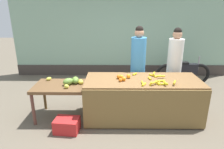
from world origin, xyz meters
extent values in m
plane|color=#665B4C|center=(0.00, 0.00, 0.00)|extent=(24.00, 24.00, 0.00)
cube|color=#8CB299|center=(0.00, 2.84, 1.78)|extent=(7.11, 0.20, 3.55)
cube|color=#3F3833|center=(0.00, 2.73, 0.18)|extent=(7.11, 0.04, 0.36)
cube|color=brown|center=(0.32, 0.00, 0.42)|extent=(2.30, 0.92, 0.84)
cube|color=brown|center=(0.32, -0.47, 0.42)|extent=(2.30, 0.03, 0.78)
cube|color=brown|center=(-1.32, 0.00, 0.69)|extent=(1.10, 0.74, 0.06)
cylinder|color=brown|center=(-1.82, -0.32, 0.33)|extent=(0.06, 0.06, 0.66)
cylinder|color=brown|center=(-0.82, -0.32, 0.33)|extent=(0.06, 0.06, 0.66)
cylinder|color=brown|center=(-1.82, 0.32, 0.33)|extent=(0.06, 0.06, 0.66)
cylinder|color=brown|center=(-0.82, 0.32, 0.33)|extent=(0.06, 0.06, 0.66)
cylinder|color=gold|center=(0.27, -0.25, 0.86)|extent=(0.04, 0.16, 0.04)
cylinder|color=gold|center=(0.64, 0.15, 0.86)|extent=(0.16, 0.11, 0.04)
cylinder|color=gold|center=(0.42, -0.28, 0.86)|extent=(0.08, 0.15, 0.04)
cylinder|color=yellow|center=(0.67, -0.30, 0.86)|extent=(0.14, 0.05, 0.04)
cylinder|color=gold|center=(0.18, 0.28, 0.86)|extent=(0.10, 0.12, 0.04)
cylinder|color=yellow|center=(0.54, 0.21, 0.86)|extent=(0.12, 0.11, 0.04)
cylinder|color=gold|center=(0.45, 0.01, 0.86)|extent=(0.05, 0.14, 0.04)
cylinder|color=gold|center=(0.54, -0.22, 0.86)|extent=(0.04, 0.15, 0.04)
cylinder|color=gold|center=(0.65, -0.13, 0.86)|extent=(0.15, 0.06, 0.04)
cylinder|color=yellow|center=(0.58, -0.27, 0.86)|extent=(0.06, 0.13, 0.04)
cylinder|color=yellow|center=(0.29, -0.32, 0.86)|extent=(0.10, 0.14, 0.04)
cylinder|color=gold|center=(0.86, -0.29, 0.89)|extent=(0.10, 0.15, 0.04)
cylinder|color=gold|center=(0.48, -0.31, 0.89)|extent=(0.15, 0.12, 0.04)
cylinder|color=yellow|center=(0.58, 0.23, 0.89)|extent=(0.08, 0.16, 0.04)
cylinder|color=yellow|center=(0.68, -0.31, 0.89)|extent=(0.05, 0.15, 0.04)
cylinder|color=gold|center=(0.69, 0.06, 0.89)|extent=(0.14, 0.04, 0.04)
sphere|color=orange|center=(-0.14, -0.13, 0.88)|extent=(0.07, 0.07, 0.07)
sphere|color=orange|center=(-0.07, -0.09, 0.88)|extent=(0.08, 0.08, 0.08)
sphere|color=orange|center=(0.03, 0.06, 0.89)|extent=(0.09, 0.09, 0.09)
sphere|color=orange|center=(-0.16, 0.03, 0.88)|extent=(0.08, 0.08, 0.08)
sphere|color=orange|center=(-0.12, 0.01, 0.89)|extent=(0.09, 0.09, 0.09)
ellipsoid|color=#E8CB4A|center=(-0.95, 0.09, 0.76)|extent=(0.11, 0.13, 0.08)
ellipsoid|color=yellow|center=(-0.93, 0.03, 0.76)|extent=(0.11, 0.08, 0.08)
ellipsoid|color=#DDD54A|center=(-1.18, -0.18, 0.76)|extent=(0.12, 0.10, 0.08)
ellipsoid|color=#E3D44C|center=(-1.06, 0.09, 0.76)|extent=(0.13, 0.11, 0.07)
ellipsoid|color=#D2D042|center=(-1.66, 0.26, 0.76)|extent=(0.13, 0.14, 0.07)
ellipsoid|color=olive|center=(-1.18, 0.00, 0.79)|extent=(0.26, 0.25, 0.14)
ellipsoid|color=olive|center=(-1.05, 0.08, 0.79)|extent=(0.19, 0.25, 0.14)
cylinder|color=#33333D|center=(0.30, 0.71, 0.35)|extent=(0.29, 0.29, 0.71)
cylinder|color=#3F8CCC|center=(0.30, 0.71, 1.14)|extent=(0.34, 0.34, 0.87)
sphere|color=tan|center=(0.30, 0.71, 1.67)|extent=(0.21, 0.21, 0.21)
sphere|color=black|center=(0.30, 0.71, 1.74)|extent=(0.18, 0.18, 0.18)
cylinder|color=#33333D|center=(1.16, 0.77, 0.35)|extent=(0.29, 0.29, 0.69)
cylinder|color=white|center=(1.16, 0.77, 1.11)|extent=(0.34, 0.34, 0.84)
sphere|color=tan|center=(1.16, 0.77, 1.63)|extent=(0.21, 0.21, 0.21)
sphere|color=black|center=(1.16, 0.77, 1.70)|extent=(0.18, 0.18, 0.18)
torus|color=black|center=(2.28, 1.88, 0.33)|extent=(0.65, 0.09, 0.65)
torus|color=black|center=(1.33, 1.88, 0.33)|extent=(0.65, 0.09, 0.65)
cube|color=black|center=(1.80, 1.88, 0.51)|extent=(0.80, 0.18, 0.28)
cube|color=black|center=(1.70, 1.88, 0.67)|extent=(0.44, 0.16, 0.08)
cylinder|color=gray|center=(2.23, 1.88, 0.68)|extent=(0.04, 0.04, 0.40)
cube|color=red|center=(-1.13, -0.54, 0.13)|extent=(0.47, 0.36, 0.26)
ellipsoid|color=maroon|center=(-0.52, 0.69, 0.23)|extent=(0.46, 0.45, 0.45)
camera|label=1|loc=(-0.27, -3.64, 2.17)|focal=31.13mm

